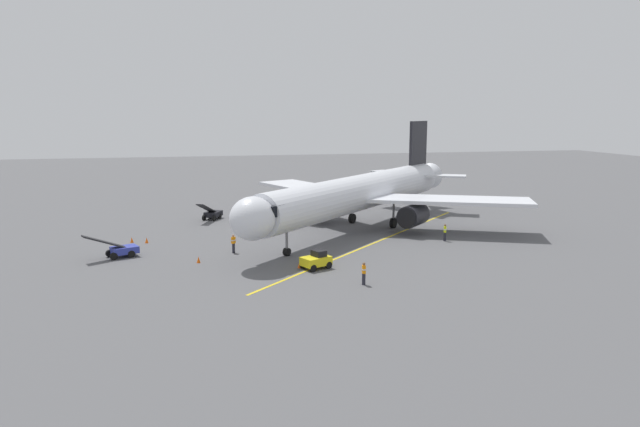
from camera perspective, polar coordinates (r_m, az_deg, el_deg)
The scene contains 13 objects.
ground_plane at distance 64.51m, azimuth 3.76°, elevation -1.29°, with size 220.00×220.00×0.00m, color #565659.
apron_lead_in_line at distance 57.08m, azimuth 5.67°, elevation -2.80°, with size 0.24×40.00×0.01m, color yellow.
airplane at distance 62.24m, azimuth 4.10°, elevation 2.02°, with size 33.13×33.03×11.50m.
ground_crew_marshaller at distance 52.79m, azimuth -8.57°, elevation -2.94°, with size 0.45×0.47×1.71m.
ground_crew_wing_walker at distance 58.33m, azimuth 12.26°, elevation -1.83°, with size 0.37×0.46×1.71m.
ground_crew_loader at distance 42.84m, azimuth 4.36°, elevation -5.91°, with size 0.30×0.43×1.71m.
belt_loader_near_nose at distance 53.68m, azimuth -19.09°, elevation -3.36°, with size 4.68×2.89×2.32m.
belt_loader_portside at distance 69.72m, azimuth -10.63°, elevation 0.00°, with size 3.21×4.60×2.32m.
tug_starboard_side at distance 47.10m, azimuth -0.37°, elevation -4.64°, with size 2.72×2.33×1.50m.
safety_cone_nose_left at distance 50.04m, azimuth -11.94°, elevation -4.49°, with size 0.32×0.32×0.55m, color #F2590F.
safety_cone_nose_right at distance 47.40m, azimuth -2.05°, elevation -5.09°, with size 0.32×0.32×0.55m, color #F2590F.
safety_cone_wing_port at distance 59.39m, azimuth -18.13°, elevation -2.49°, with size 0.32×0.32×0.55m, color #F2590F.
safety_cone_wing_starboard at distance 58.75m, azimuth -16.78°, elevation -2.55°, with size 0.32×0.32×0.55m, color #F2590F.
Camera 1 is at (18.14, 60.62, 12.60)m, focal length 32.32 mm.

